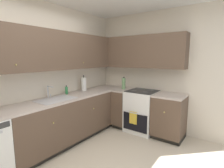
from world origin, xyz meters
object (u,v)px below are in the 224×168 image
Objects in this scene: paper_towel_roll at (84,84)px; oil_bottle at (124,83)px; oven_range at (142,111)px; soap_bottle at (67,90)px.

paper_towel_roll is 0.91m from oil_bottle.
soap_bottle is at bearing 136.47° from oven_range.
soap_bottle is 1.31m from oil_bottle.
soap_bottle is 0.47m from paper_towel_roll.
oil_bottle reaches higher than oven_range.
oil_bottle is (-0.02, 0.47, 0.57)m from oven_range.
oven_range is 5.85× the size of soap_bottle.
soap_bottle reaches higher than oven_range.
paper_towel_roll reaches higher than oil_bottle.
oil_bottle is at bearing 92.23° from oven_range.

